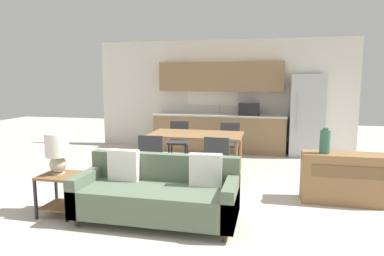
{
  "coord_description": "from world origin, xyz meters",
  "views": [
    {
      "loc": [
        1.19,
        -3.89,
        1.74
      ],
      "look_at": [
        -0.04,
        1.5,
        0.95
      ],
      "focal_mm": 32.0,
      "sensor_mm": 36.0,
      "label": 1
    }
  ],
  "objects_px": {
    "table_lamp": "(57,150)",
    "dining_chair_far_right": "(230,142)",
    "dining_table": "(196,137)",
    "couch": "(158,194)",
    "side_table": "(60,187)",
    "dining_chair_near_right": "(218,159)",
    "vase": "(325,141)",
    "dining_chair_near_left": "(153,157)",
    "credenza": "(344,178)",
    "refrigerator": "(306,115)",
    "dining_chair_far_left": "(179,139)"
  },
  "relations": [
    {
      "from": "table_lamp",
      "to": "dining_chair_far_right",
      "type": "xyz_separation_m",
      "value": [
        1.85,
        3.08,
        -0.36
      ]
    },
    {
      "from": "dining_table",
      "to": "table_lamp",
      "type": "relative_size",
      "value": 3.19
    },
    {
      "from": "couch",
      "to": "table_lamp",
      "type": "distance_m",
      "value": 1.41
    },
    {
      "from": "dining_table",
      "to": "table_lamp",
      "type": "distance_m",
      "value": 2.63
    },
    {
      "from": "side_table",
      "to": "dining_chair_near_right",
      "type": "distance_m",
      "value": 2.36
    },
    {
      "from": "vase",
      "to": "dining_chair_far_right",
      "type": "bearing_deg",
      "value": 129.29
    },
    {
      "from": "dining_chair_near_right",
      "to": "dining_chair_far_right",
      "type": "bearing_deg",
      "value": -85.35
    },
    {
      "from": "dining_table",
      "to": "dining_chair_near_left",
      "type": "distance_m",
      "value": 1.04
    },
    {
      "from": "table_lamp",
      "to": "dining_chair_near_right",
      "type": "bearing_deg",
      "value": 38.48
    },
    {
      "from": "dining_table",
      "to": "dining_chair_far_right",
      "type": "bearing_deg",
      "value": 56.69
    },
    {
      "from": "vase",
      "to": "credenza",
      "type": "bearing_deg",
      "value": 9.27
    },
    {
      "from": "dining_table",
      "to": "credenza",
      "type": "bearing_deg",
      "value": -23.43
    },
    {
      "from": "side_table",
      "to": "dining_table",
      "type": "bearing_deg",
      "value": 60.49
    },
    {
      "from": "couch",
      "to": "table_lamp",
      "type": "height_order",
      "value": "table_lamp"
    },
    {
      "from": "refrigerator",
      "to": "dining_chair_far_left",
      "type": "height_order",
      "value": "refrigerator"
    },
    {
      "from": "vase",
      "to": "couch",
      "type": "bearing_deg",
      "value": -151.95
    },
    {
      "from": "refrigerator",
      "to": "dining_chair_near_left",
      "type": "relative_size",
      "value": 2.18
    },
    {
      "from": "credenza",
      "to": "dining_chair_far_right",
      "type": "relative_size",
      "value": 1.35
    },
    {
      "from": "dining_chair_far_left",
      "to": "table_lamp",
      "type": "bearing_deg",
      "value": -110.76
    },
    {
      "from": "refrigerator",
      "to": "dining_chair_near_left",
      "type": "height_order",
      "value": "refrigerator"
    },
    {
      "from": "table_lamp",
      "to": "dining_chair_far_left",
      "type": "bearing_deg",
      "value": 75.99
    },
    {
      "from": "side_table",
      "to": "dining_chair_near_left",
      "type": "bearing_deg",
      "value": 62.01
    },
    {
      "from": "table_lamp",
      "to": "dining_chair_near_right",
      "type": "height_order",
      "value": "table_lamp"
    },
    {
      "from": "refrigerator",
      "to": "vase",
      "type": "relative_size",
      "value": 5.13
    },
    {
      "from": "refrigerator",
      "to": "table_lamp",
      "type": "bearing_deg",
      "value": -128.46
    },
    {
      "from": "credenza",
      "to": "dining_chair_far_left",
      "type": "distance_m",
      "value": 3.45
    },
    {
      "from": "dining_table",
      "to": "dining_chair_near_left",
      "type": "height_order",
      "value": "dining_chair_near_left"
    },
    {
      "from": "dining_table",
      "to": "side_table",
      "type": "distance_m",
      "value": 2.65
    },
    {
      "from": "table_lamp",
      "to": "dining_chair_near_right",
      "type": "relative_size",
      "value": 0.62
    },
    {
      "from": "refrigerator",
      "to": "vase",
      "type": "xyz_separation_m",
      "value": [
        -0.05,
        -3.14,
        -0.05
      ]
    },
    {
      "from": "side_table",
      "to": "credenza",
      "type": "distance_m",
      "value": 3.87
    },
    {
      "from": "refrigerator",
      "to": "dining_chair_near_right",
      "type": "height_order",
      "value": "refrigerator"
    },
    {
      "from": "refrigerator",
      "to": "side_table",
      "type": "distance_m",
      "value": 5.56
    },
    {
      "from": "side_table",
      "to": "refrigerator",
      "type": "bearing_deg",
      "value": 51.86
    },
    {
      "from": "refrigerator",
      "to": "table_lamp",
      "type": "relative_size",
      "value": 3.5
    },
    {
      "from": "refrigerator",
      "to": "dining_chair_far_right",
      "type": "distance_m",
      "value": 2.08
    },
    {
      "from": "side_table",
      "to": "dining_chair_far_left",
      "type": "height_order",
      "value": "dining_chair_far_left"
    },
    {
      "from": "couch",
      "to": "table_lamp",
      "type": "xyz_separation_m",
      "value": [
        -1.31,
        -0.09,
        0.51
      ]
    },
    {
      "from": "dining_table",
      "to": "dining_chair_far_right",
      "type": "distance_m",
      "value": 1.0
    },
    {
      "from": "refrigerator",
      "to": "dining_chair_far_left",
      "type": "bearing_deg",
      "value": -155.05
    },
    {
      "from": "vase",
      "to": "dining_chair_far_right",
      "type": "distance_m",
      "value": 2.46
    },
    {
      "from": "vase",
      "to": "table_lamp",
      "type": "bearing_deg",
      "value": -160.52
    },
    {
      "from": "credenza",
      "to": "dining_chair_far_left",
      "type": "relative_size",
      "value": 1.35
    },
    {
      "from": "dining_chair_far_left",
      "to": "dining_chair_near_left",
      "type": "bearing_deg",
      "value": -96.32
    },
    {
      "from": "dining_table",
      "to": "dining_chair_near_left",
      "type": "xyz_separation_m",
      "value": [
        -0.54,
        -0.86,
        -0.22
      ]
    },
    {
      "from": "credenza",
      "to": "vase",
      "type": "height_order",
      "value": "vase"
    },
    {
      "from": "refrigerator",
      "to": "dining_chair_far_left",
      "type": "distance_m",
      "value": 2.98
    },
    {
      "from": "side_table",
      "to": "vase",
      "type": "relative_size",
      "value": 1.47
    },
    {
      "from": "side_table",
      "to": "dining_chair_near_right",
      "type": "relative_size",
      "value": 0.62
    },
    {
      "from": "table_lamp",
      "to": "vase",
      "type": "distance_m",
      "value": 3.6
    }
  ]
}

